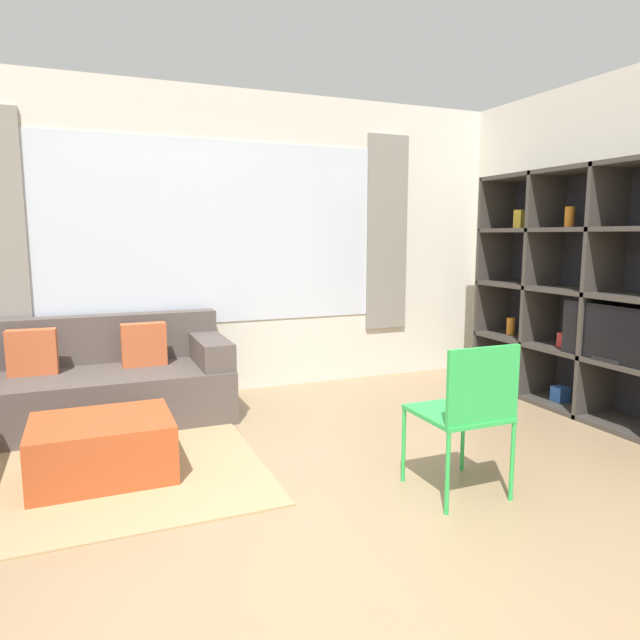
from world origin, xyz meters
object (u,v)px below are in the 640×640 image
(ottoman, at_px, (103,448))
(folding_chair, at_px, (468,406))
(couch_main, at_px, (94,384))
(shelving_unit, at_px, (606,295))

(ottoman, bearing_deg, folding_chair, -29.66)
(couch_main, height_order, ottoman, couch_main)
(shelving_unit, bearing_deg, couch_main, 159.29)
(ottoman, height_order, folding_chair, folding_chair)
(shelving_unit, height_order, couch_main, shelving_unit)
(couch_main, xyz_separation_m, ottoman, (0.02, -1.13, -0.12))
(folding_chair, bearing_deg, couch_main, -49.64)
(ottoman, xyz_separation_m, folding_chair, (1.83, -1.04, 0.34))
(couch_main, distance_m, ottoman, 1.14)
(couch_main, xyz_separation_m, folding_chair, (1.85, -2.17, 0.22))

